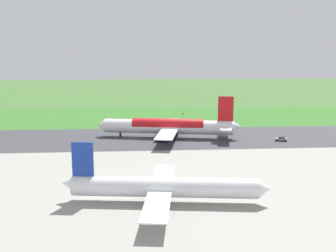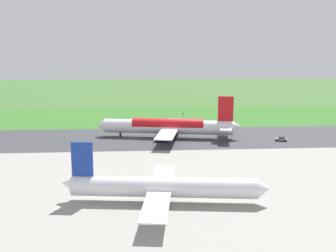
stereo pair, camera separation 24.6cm
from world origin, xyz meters
The scene contains 9 objects.
ground_plane centered at (0.00, 0.00, 0.00)m, with size 800.00×800.00×0.00m, color #3D662D.
runway_asphalt centered at (0.00, 0.00, 0.03)m, with size 600.00×40.77×0.06m, color #38383D.
apron_concrete centered at (0.00, 68.67, 0.03)m, with size 440.00×110.00×0.05m, color gray.
grass_verge_foreground centered at (0.00, -47.83, 0.02)m, with size 600.00×80.00×0.04m, color #346B27.
airliner_main centered at (-13.15, 0.07, 4.35)m, with size 53.83×44.33×15.88m.
airliner_parked_mid centered at (-6.68, 66.25, 3.44)m, with size 43.15×35.42×12.60m.
service_car_followme centered at (-52.89, 9.02, 0.84)m, with size 4.56×3.15×1.62m.
no_stopping_sign centered at (-24.35, -51.28, 1.33)m, with size 0.60×0.10×2.22m.
traffic_cone_orange centered at (-18.91, -44.30, 0.28)m, with size 0.40×0.40×0.55m, color orange.
Camera 1 is at (-1.69, 143.40, 29.65)m, focal length 41.97 mm.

